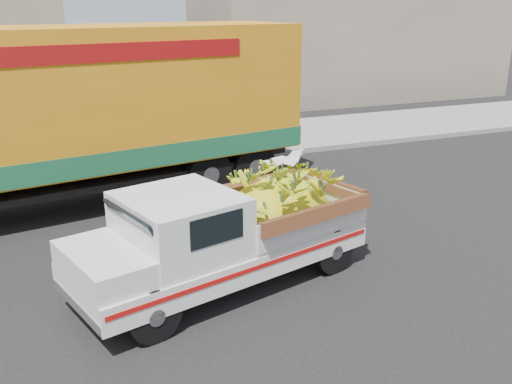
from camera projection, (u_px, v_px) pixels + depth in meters
name	position (u px, v px, depth m)	size (l,w,h in m)	color
ground	(96.00, 310.00, 8.29)	(100.00, 100.00, 0.00)	black
curb	(57.00, 176.00, 14.42)	(60.00, 0.25, 0.15)	gray
sidewalk	(51.00, 157.00, 16.26)	(60.00, 4.00, 0.14)	gray
building_right	(350.00, 31.00, 26.51)	(14.00, 6.00, 6.00)	gray
pickup_truck	(241.00, 228.00, 8.96)	(4.97, 2.88, 1.65)	black
semi_trailer	(30.00, 114.00, 11.46)	(12.08, 4.50, 3.80)	black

